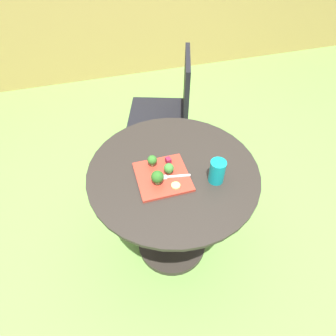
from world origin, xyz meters
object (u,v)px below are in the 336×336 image
salad_plate (163,177)px  fork (171,177)px  patio_chair (171,105)px  drinking_glass (217,172)px

salad_plate → fork: bearing=-28.1°
patio_chair → salad_plate: size_ratio=3.73×
salad_plate → drinking_glass: bearing=-19.3°
patio_chair → fork: 0.91m
salad_plate → drinking_glass: drinking_glass is taller
fork → drinking_glass: bearing=-17.7°
patio_chair → salad_plate: patio_chair is taller
patio_chair → salad_plate: bearing=-108.8°
patio_chair → fork: patio_chair is taller
patio_chair → fork: bearing=-106.4°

